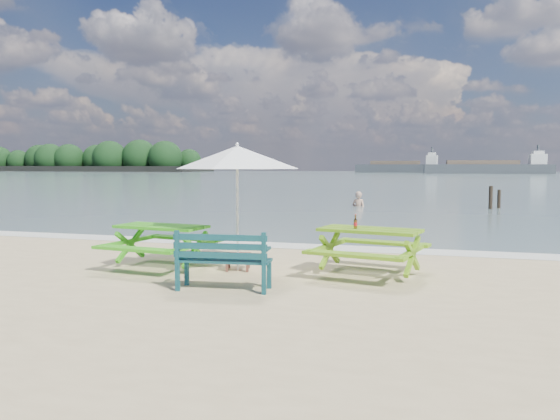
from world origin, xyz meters
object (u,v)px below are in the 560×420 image
(patio_umbrella, at_px, (237,157))
(swimmer, at_px, (359,210))
(side_table, at_px, (238,262))
(beer_bottle, at_px, (355,224))
(picnic_table_left, at_px, (162,247))
(picnic_table_right, at_px, (369,253))
(park_bench, at_px, (224,272))

(patio_umbrella, distance_m, swimmer, 16.35)
(side_table, relative_size, beer_bottle, 2.31)
(picnic_table_left, bearing_deg, beer_bottle, 5.46)
(side_table, relative_size, swimmer, 0.32)
(picnic_table_right, height_order, beer_bottle, beer_bottle)
(beer_bottle, bearing_deg, patio_umbrella, -175.62)
(beer_bottle, bearing_deg, picnic_table_right, 13.92)
(picnic_table_right, xyz_separation_m, beer_bottle, (-0.24, -0.06, 0.51))
(swimmer, bearing_deg, beer_bottle, -81.97)
(park_bench, relative_size, beer_bottle, 6.10)
(side_table, distance_m, swimmer, 16.20)
(picnic_table_left, xyz_separation_m, picnic_table_right, (3.85, 0.41, 0.01))
(swimmer, bearing_deg, picnic_table_left, -94.70)
(picnic_table_right, height_order, patio_umbrella, patio_umbrella)
(side_table, xyz_separation_m, patio_umbrella, (0.00, 0.00, 1.92))
(picnic_table_right, distance_m, beer_bottle, 0.57)
(park_bench, relative_size, side_table, 2.64)
(side_table, bearing_deg, park_bench, -77.00)
(park_bench, distance_m, patio_umbrella, 2.40)
(park_bench, bearing_deg, picnic_table_right, 41.05)
(picnic_table_right, relative_size, park_bench, 1.48)
(park_bench, distance_m, swimmer, 17.75)
(picnic_table_left, relative_size, side_table, 3.63)
(patio_umbrella, relative_size, swimmer, 1.58)
(picnic_table_right, bearing_deg, patio_umbrella, -174.62)
(picnic_table_right, bearing_deg, park_bench, -138.95)
(patio_umbrella, height_order, beer_bottle, patio_umbrella)
(beer_bottle, distance_m, swimmer, 16.23)
(side_table, bearing_deg, picnic_table_right, 5.38)
(swimmer, bearing_deg, picnic_table_right, -81.08)
(park_bench, relative_size, patio_umbrella, 0.53)
(picnic_table_right, distance_m, side_table, 2.41)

